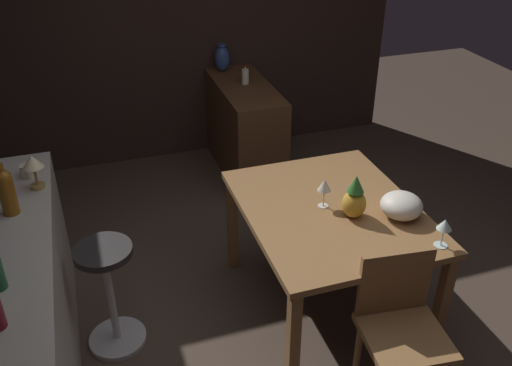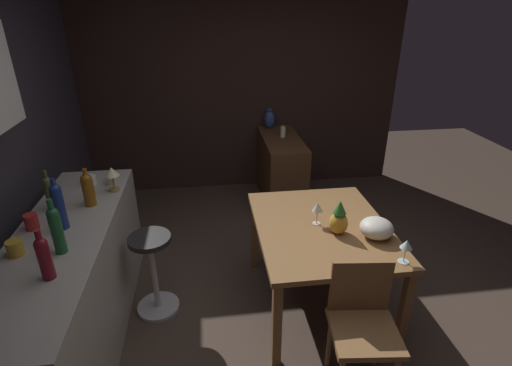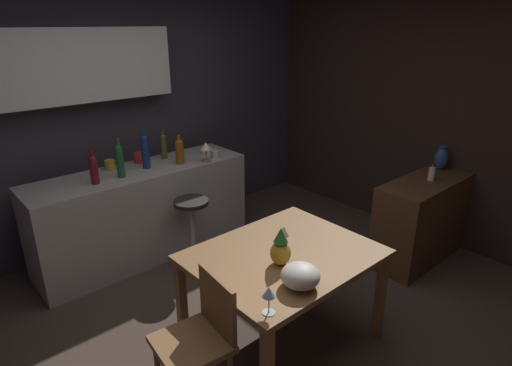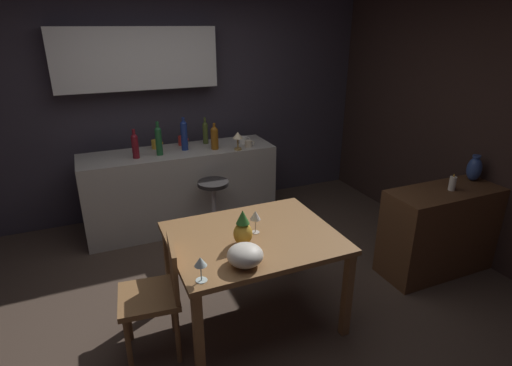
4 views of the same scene
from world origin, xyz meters
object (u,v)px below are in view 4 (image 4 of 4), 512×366
Objects in this scene: pillar_candle_tall at (452,183)px; bar_stool at (214,210)px; wine_glass_left at (201,263)px; wine_bottle_green at (159,140)px; cup_mustard at (156,144)px; cup_red at (182,140)px; sideboard_cabinet at (440,230)px; wine_bottle_amber at (214,137)px; cup_cream at (249,144)px; fruit_bowl at (245,255)px; dining_table at (253,245)px; cup_white at (243,140)px; counter_lamp at (238,137)px; wine_bottle_ruby at (135,145)px; vase_ceramic_blue at (474,169)px; wine_glass_right at (255,216)px; chair_near_window at (158,292)px; wine_bottle_olive at (205,132)px; wine_bottle_cobalt at (184,134)px; pineapple_centerpiece at (243,230)px.

bar_stool is at bearing 142.64° from pillar_candle_tall.
wine_glass_left is 0.46× the size of wine_bottle_green.
cup_mustard reaches higher than pillar_candle_tall.
bar_stool is 5.36× the size of cup_mustard.
cup_red is (0.31, 0.28, -0.11)m from wine_bottle_green.
sideboard_cabinet is 3.78× the size of wine_bottle_amber.
cup_mustard is at bearing 121.84° from bar_stool.
cup_mustard is (-0.97, 0.36, 0.01)m from cup_cream.
sideboard_cabinet is 4.64× the size of fruit_bowl.
cup_red is at bearing 41.89° from wine_bottle_green.
wine_glass_left is (-0.51, -0.39, 0.21)m from dining_table.
wine_bottle_amber is (0.77, 2.10, 0.17)m from wine_glass_left.
cup_white is (0.98, 0.07, -0.13)m from wine_bottle_green.
fruit_bowl is 1.18× the size of counter_lamp.
sideboard_cabinet is (1.86, -0.05, -0.25)m from dining_table.
dining_table is 6.05× the size of counter_lamp.
wine_bottle_ruby reaches higher than dining_table.
vase_ceramic_blue reaches higher than dining_table.
pillar_candle_tall reaches higher than dining_table.
wine_bottle_ruby is 0.85m from wine_bottle_amber.
wine_bottle_amber reaches higher than wine_glass_right.
wine_glass_right is at bearing -88.02° from cup_red.
wine_glass_right is at bearing -106.29° from counter_lamp.
cup_red is (-1.90, 2.06, 0.54)m from sideboard_cabinet.
chair_near_window is 3.02m from vase_ceramic_blue.
cup_mustard is (-2.20, 2.04, 0.54)m from sideboard_cabinet.
cup_mustard is 3.24m from vase_ceramic_blue.
wine_bottle_green is 3.12× the size of cup_cream.
wine_glass_right is 1.71m from cup_cream.
wine_glass_left is 1.26× the size of cup_white.
wine_bottle_olive is 1.52× the size of counter_lamp.
bar_stool is at bearing 149.62° from vase_ceramic_blue.
wine_bottle_amber reaches higher than cup_white.
wine_bottle_green is (0.39, 1.79, 0.58)m from chair_near_window.
vase_ceramic_blue is at bearing -37.13° from cup_mustard.
wine_bottle_cobalt is (-0.28, -0.16, 0.04)m from wine_bottle_olive.
wine_glass_right is 0.89× the size of counter_lamp.
wine_bottle_green is (0.16, 2.12, 0.20)m from wine_glass_left.
wine_glass_left is at bearing -142.13° from dining_table.
wine_bottle_cobalt reaches higher than counter_lamp.
pineapple_centerpiece is 1.84m from wine_bottle_green.
wine_bottle_green is at bearing 141.05° from sideboard_cabinet.
wine_bottle_cobalt is at bearing -150.93° from wine_bottle_olive.
wine_bottle_amber is at bearing -1.03° from wine_bottle_ruby.
sideboard_cabinet is 2.67m from wine_bottle_olive.
dining_table is 10.64× the size of cup_cream.
sideboard_cabinet is 2.60m from chair_near_window.
sideboard_cabinet is 3.62× the size of wine_bottle_ruby.
dining_table is at bearing -71.20° from wine_bottle_ruby.
chair_near_window is 2.31m from wine_bottle_olive.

